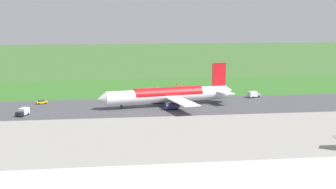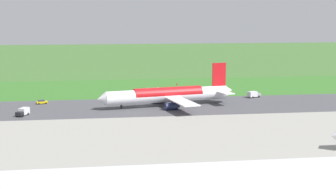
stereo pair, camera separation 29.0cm
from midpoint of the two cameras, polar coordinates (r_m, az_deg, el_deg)
ground_plane at (r=186.85m, az=-3.08°, el=-1.43°), size 800.00×800.00×0.00m
runway_asphalt at (r=186.84m, az=-3.08°, el=-1.42°), size 600.00×37.84×0.06m
apron_concrete at (r=129.45m, az=-0.77°, el=-6.22°), size 440.00×110.00×0.05m
grass_verge_foreground at (r=226.18m, az=-3.97°, el=0.43°), size 600.00×80.00×0.04m
airliner_main at (r=187.38m, az=0.15°, el=-0.04°), size 53.80×44.31×15.88m
service_truck_baggage at (r=210.09m, az=9.84°, el=0.02°), size 6.22×4.39×2.65m
service_car_followme at (r=198.64m, az=-14.26°, el=-0.82°), size 4.56×3.09×1.62m
service_truck_fuel at (r=177.22m, az=-16.27°, el=-1.92°), size 4.33×6.22×2.65m
no_stopping_sign at (r=230.81m, az=1.05°, el=0.99°), size 0.60×0.10×2.49m
traffic_cone_orange at (r=229.20m, az=-0.15°, el=0.63°), size 0.40×0.40×0.55m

